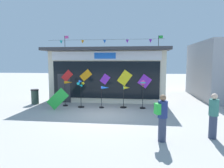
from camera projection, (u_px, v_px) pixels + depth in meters
name	position (u px, v px, depth m)	size (l,w,h in m)	color
ground_plane	(103.00, 115.00, 10.74)	(80.00, 80.00, 0.00)	#ADAAA5
kite_shop_building	(110.00, 73.00, 16.24)	(8.49, 6.44, 4.99)	beige
wind_spinner_far_left	(67.00, 88.00, 12.76)	(0.66, 0.31, 1.63)	black
wind_spinner_left	(81.00, 90.00, 12.34)	(0.43, 0.39, 1.72)	black
wind_spinner_center_left	(104.00, 93.00, 12.23)	(0.62, 0.29, 1.35)	black
wind_spinner_center_right	(125.00, 95.00, 12.27)	(0.61, 0.39, 1.35)	black
wind_spinner_right	(143.00, 88.00, 12.07)	(0.35, 0.35, 1.73)	black
person_near_camera	(162.00, 117.00, 7.02)	(0.48, 0.38, 1.68)	#333D56
person_mid_plaza	(213.00, 116.00, 7.31)	(0.34, 0.34, 1.68)	#333D56
trash_bin	(35.00, 97.00, 13.48)	(0.52, 0.52, 0.99)	#2D4238
display_kite_on_ground	(58.00, 99.00, 11.79)	(0.66, 0.03, 1.21)	green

